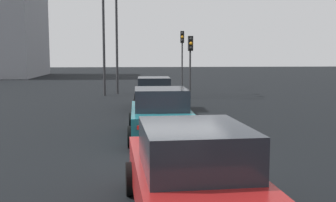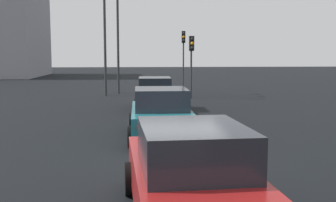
{
  "view_description": "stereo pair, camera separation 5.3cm",
  "coord_description": "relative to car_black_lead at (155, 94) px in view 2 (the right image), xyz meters",
  "views": [
    {
      "loc": [
        -10.19,
        1.14,
        2.68
      ],
      "look_at": [
        0.89,
        0.03,
        1.42
      ],
      "focal_mm": 43.41,
      "sensor_mm": 36.0,
      "label": 1
    },
    {
      "loc": [
        -10.19,
        1.09,
        2.68
      ],
      "look_at": [
        0.89,
        0.03,
        1.42
      ],
      "focal_mm": 43.41,
      "sensor_mm": 36.0,
      "label": 2
    }
  ],
  "objects": [
    {
      "name": "street_lamp_far",
      "position": [
        8.28,
        1.99,
        4.13
      ],
      "size": [
        0.56,
        0.36,
        8.45
      ],
      "color": "#2D2D30",
      "rests_on": "ground_plane"
    },
    {
      "name": "car_black_lead",
      "position": [
        0.0,
        0.0,
        0.0
      ],
      "size": [
        4.54,
        2.09,
        1.59
      ],
      "rotation": [
        0.0,
        0.0,
        -0.04
      ],
      "color": "black",
      "rests_on": "ground_plane"
    },
    {
      "name": "building_facade_left",
      "position": [
        32.8,
        16.15,
        4.84
      ],
      "size": [
        13.54,
        7.74,
        11.2
      ],
      "primitive_type": "cube",
      "color": "gray",
      "rests_on": "ground_plane"
    },
    {
      "name": "street_lamp_kerbside",
      "position": [
        6.84,
        2.79,
        4.41
      ],
      "size": [
        0.56,
        0.36,
        8.99
      ],
      "color": "#2D2D30",
      "rests_on": "ground_plane"
    },
    {
      "name": "car_red_third",
      "position": [
        -13.85,
        0.3,
        0.01
      ],
      "size": [
        4.66,
        2.12,
        1.62
      ],
      "rotation": [
        0.0,
        0.0,
        0.04
      ],
      "color": "maroon",
      "rests_on": "ground_plane"
    },
    {
      "name": "ground_plane",
      "position": [
        -9.81,
        0.15,
        -0.86
      ],
      "size": [
        160.0,
        160.0,
        0.2
      ],
      "primitive_type": "cube",
      "color": "black"
    },
    {
      "name": "traffic_light_near_left",
      "position": [
        4.68,
        -2.56,
        2.0
      ],
      "size": [
        0.33,
        0.31,
        3.82
      ],
      "rotation": [
        0.0,
        0.0,
        3.28
      ],
      "color": "#2D2D30",
      "rests_on": "ground_plane"
    },
    {
      "name": "car_teal_second",
      "position": [
        -7.12,
        0.24,
        0.02
      ],
      "size": [
        4.4,
        2.14,
        1.63
      ],
      "rotation": [
        0.0,
        0.0,
        -0.02
      ],
      "color": "#19606B",
      "rests_on": "ground_plane"
    },
    {
      "name": "traffic_light_near_right",
      "position": [
        11.08,
        -2.92,
        2.45
      ],
      "size": [
        0.32,
        0.3,
        4.49
      ],
      "rotation": [
        0.0,
        0.0,
        3.06
      ],
      "color": "#2D2D30",
      "rests_on": "ground_plane"
    }
  ]
}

